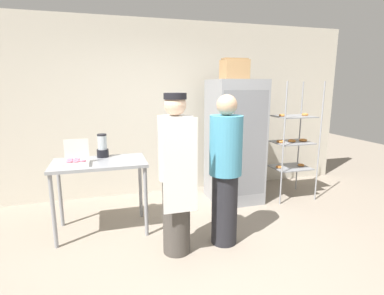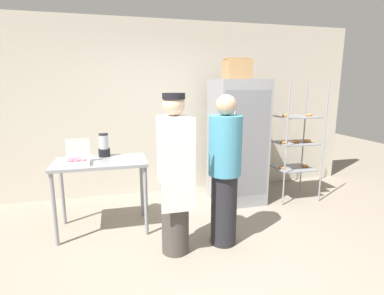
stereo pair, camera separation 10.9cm
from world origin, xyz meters
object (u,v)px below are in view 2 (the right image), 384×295
(blender_pitcher, at_px, (104,146))
(refrigerator, at_px, (237,142))
(cardboard_storage_box, at_px, (237,69))
(baking_rack, at_px, (295,142))
(person_customer, at_px, (225,171))
(donut_box, at_px, (77,160))
(person_baker, at_px, (175,173))

(blender_pitcher, bearing_deg, refrigerator, 8.77)
(refrigerator, xyz_separation_m, cardboard_storage_box, (-0.05, -0.03, 1.05))
(baking_rack, xyz_separation_m, person_customer, (-1.53, -1.03, -0.04))
(donut_box, bearing_deg, refrigerator, 15.80)
(donut_box, relative_size, person_baker, 0.17)
(refrigerator, relative_size, person_customer, 1.10)
(person_baker, bearing_deg, cardboard_storage_box, 46.12)
(blender_pitcher, distance_m, person_customer, 1.55)
(refrigerator, height_order, baking_rack, refrigerator)
(cardboard_storage_box, bearing_deg, blender_pitcher, -172.01)
(donut_box, bearing_deg, blender_pitcher, 49.08)
(baking_rack, bearing_deg, cardboard_storage_box, 173.56)
(refrigerator, height_order, cardboard_storage_box, cardboard_storage_box)
(baking_rack, distance_m, person_baker, 2.34)
(person_baker, bearing_deg, person_customer, 4.57)
(refrigerator, bearing_deg, person_customer, -118.48)
(baking_rack, bearing_deg, person_baker, -152.66)
(refrigerator, relative_size, donut_box, 6.60)
(baking_rack, distance_m, blender_pitcher, 2.80)
(person_baker, xyz_separation_m, person_customer, (0.55, 0.04, -0.03))
(donut_box, bearing_deg, person_customer, -19.87)
(baking_rack, distance_m, cardboard_storage_box, 1.43)
(cardboard_storage_box, bearing_deg, person_baker, -133.88)
(donut_box, height_order, blender_pitcher, blender_pitcher)
(donut_box, bearing_deg, cardboard_storage_box, 15.33)
(refrigerator, height_order, blender_pitcher, refrigerator)
(donut_box, xyz_separation_m, cardboard_storage_box, (2.13, 0.58, 1.04))
(person_baker, bearing_deg, refrigerator, 45.65)
(person_customer, bearing_deg, refrigerator, 61.52)
(donut_box, bearing_deg, baking_rack, 8.81)
(refrigerator, bearing_deg, donut_box, -164.20)
(person_baker, bearing_deg, baking_rack, 27.34)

